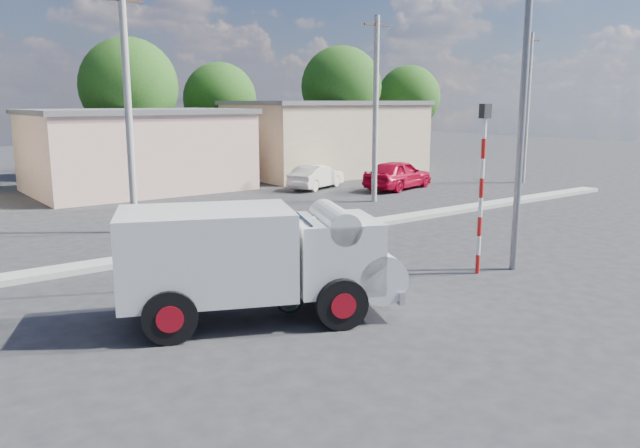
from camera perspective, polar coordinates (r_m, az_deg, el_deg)
ground_plane at (r=13.59m, az=10.54°, el=-8.02°), size 120.00×120.00×0.00m
median at (r=19.63m, az=-6.90°, el=-1.69°), size 40.00×0.80×0.16m
truck at (r=12.77m, az=-5.47°, el=-3.09°), size 5.96×4.10×2.32m
bicycle at (r=13.38m, az=-0.33°, el=-6.01°), size 1.90×1.23×0.94m
cyclist at (r=13.26m, az=-0.33°, el=-4.31°), size 0.63×0.75×1.77m
car_cream at (r=32.07m, az=-0.35°, el=4.35°), size 3.91×2.62×1.22m
car_red at (r=32.09m, az=7.15°, el=4.52°), size 4.70×2.77×1.50m
traffic_pole at (r=16.36m, az=14.60°, el=4.40°), size 0.28×0.18×4.36m
streetlight at (r=16.84m, az=17.86°, el=12.49°), size 2.34×0.22×9.00m
building_row at (r=32.47m, az=-17.90°, el=6.60°), size 37.80×7.30×4.44m
tree_row at (r=40.83m, az=-12.68°, el=11.66°), size 51.24×7.43×8.42m
utility_poles at (r=24.24m, az=-5.22°, el=10.29°), size 35.40×0.24×8.00m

